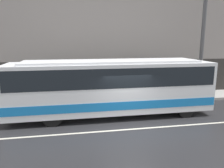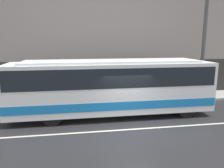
# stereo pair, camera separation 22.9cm
# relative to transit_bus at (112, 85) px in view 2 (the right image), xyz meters

# --- Properties ---
(ground_plane) EXTENTS (60.00, 60.00, 0.00)m
(ground_plane) POSITION_rel_transit_bus_xyz_m (0.60, -2.20, -1.78)
(ground_plane) COLOR #262628
(sidewalk) EXTENTS (60.00, 2.35, 0.16)m
(sidewalk) POSITION_rel_transit_bus_xyz_m (0.60, 2.98, -1.70)
(sidewalk) COLOR #A09E99
(sidewalk) RESTS_ON ground_plane
(building_facade) EXTENTS (60.00, 0.35, 11.04)m
(building_facade) POSITION_rel_transit_bus_xyz_m (0.60, 4.29, 3.55)
(building_facade) COLOR gray
(building_facade) RESTS_ON ground_plane
(lane_stripe) EXTENTS (54.00, 0.14, 0.01)m
(lane_stripe) POSITION_rel_transit_bus_xyz_m (0.60, -2.20, -1.77)
(lane_stripe) COLOR beige
(lane_stripe) RESTS_ON ground_plane
(transit_bus) EXTENTS (11.24, 2.51, 3.15)m
(transit_bus) POSITION_rel_transit_bus_xyz_m (0.00, 0.00, 0.00)
(transit_bus) COLOR white
(transit_bus) RESTS_ON ground_plane
(utility_pole_near) EXTENTS (0.26, 0.26, 8.12)m
(utility_pole_near) POSITION_rel_transit_bus_xyz_m (6.78, 2.21, 2.44)
(utility_pole_near) COLOR #4C4C4F
(utility_pole_near) RESTS_ON sidewalk
(pedestrian_waiting) EXTENTS (0.36, 0.36, 1.57)m
(pedestrian_waiting) POSITION_rel_transit_bus_xyz_m (0.67, 3.27, -0.89)
(pedestrian_waiting) COLOR #1E5933
(pedestrian_waiting) RESTS_ON sidewalk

